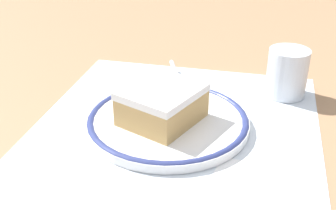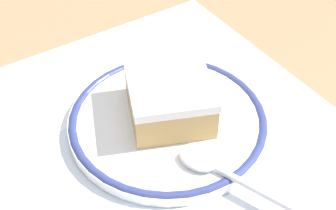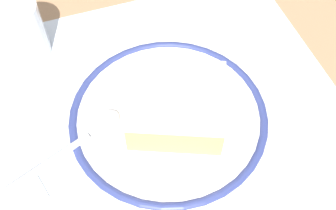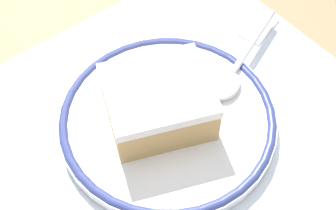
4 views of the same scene
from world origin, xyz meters
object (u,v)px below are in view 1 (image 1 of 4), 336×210
(cake_slice, at_px, (162,104))
(sugar_packet, at_px, (168,72))
(spoon, at_px, (181,86))
(cup, at_px, (287,75))
(plate, at_px, (168,121))
(napkin, at_px, (261,192))

(cake_slice, height_order, sugar_packet, cake_slice)
(spoon, xyz_separation_m, cup, (-0.04, 0.16, 0.02))
(sugar_packet, bearing_deg, spoon, 27.01)
(cake_slice, relative_size, cup, 1.71)
(plate, height_order, sugar_packet, plate)
(napkin, height_order, sugar_packet, sugar_packet)
(cake_slice, height_order, cup, cup)
(cake_slice, bearing_deg, napkin, 51.93)
(spoon, distance_m, sugar_packet, 0.09)
(napkin, bearing_deg, plate, -131.21)
(cake_slice, xyz_separation_m, cup, (-0.14, 0.16, -0.00))
(napkin, bearing_deg, sugar_packet, -148.98)
(cup, height_order, napkin, cup)
(plate, height_order, spoon, spoon)
(cake_slice, distance_m, cup, 0.22)
(plate, distance_m, cake_slice, 0.03)
(cup, xyz_separation_m, sugar_packet, (-0.03, -0.20, -0.03))
(cup, height_order, sugar_packet, cup)
(cake_slice, relative_size, napkin, 1.07)
(spoon, height_order, cup, cup)
(spoon, relative_size, cup, 1.92)
(plate, relative_size, sugar_packet, 4.42)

